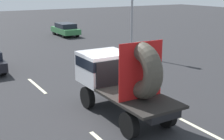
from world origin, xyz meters
The scene contains 6 objects.
ground_plane centered at (0.00, 0.00, 0.00)m, with size 120.00×120.00×0.00m, color #28282B.
flatbed_truck centered at (0.08, 0.31, 1.65)m, with size 2.02×5.16×3.28m.
lane_dash_left_far centered at (-1.75, 5.63, 0.00)m, with size 2.93×0.16×0.01m, color beige.
lane_dash_right_near centered at (1.90, -2.64, 0.00)m, with size 2.21×0.16×0.01m, color beige.
lane_dash_right_far centered at (1.90, 5.33, 0.00)m, with size 2.90×0.16×0.01m, color beige.
oncoming_car centered at (6.38, 21.00, 0.74)m, with size 1.80×4.20×1.37m.
Camera 1 is at (-6.40, -9.99, 5.18)m, focal length 49.41 mm.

